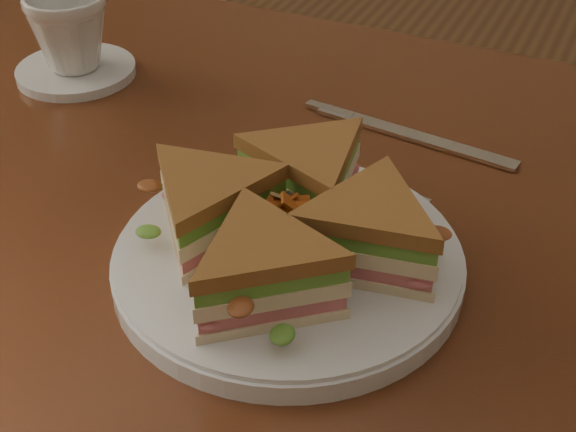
{
  "coord_description": "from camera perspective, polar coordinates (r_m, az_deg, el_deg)",
  "views": [
    {
      "loc": [
        0.2,
        -0.46,
        1.13
      ],
      "look_at": [
        0.01,
        -0.05,
        0.8
      ],
      "focal_mm": 50.0,
      "sensor_mm": 36.0,
      "label": 1
    }
  ],
  "objects": [
    {
      "name": "spoon",
      "position": [
        0.72,
        0.4,
        4.66
      ],
      "size": [
        0.18,
        0.05,
        0.01
      ],
      "rotation": [
        0.0,
        0.0,
        -0.2
      ],
      "color": "silver",
      "rests_on": "table"
    },
    {
      "name": "knife",
      "position": [
        0.76,
        7.92,
        5.89
      ],
      "size": [
        0.21,
        0.04,
        0.0
      ],
      "rotation": [
        0.0,
        0.0,
        -0.13
      ],
      "color": "silver",
      "rests_on": "table"
    },
    {
      "name": "coffee_cup",
      "position": [
        0.87,
        -15.28,
        12.53
      ],
      "size": [
        0.09,
        0.09,
        0.08
      ],
      "primitive_type": "imported",
      "rotation": [
        0.0,
        0.0,
        0.03
      ],
      "color": "silver",
      "rests_on": "saucer"
    },
    {
      "name": "crisps_mound",
      "position": [
        0.57,
        0.0,
        -0.73
      ],
      "size": [
        0.09,
        0.09,
        0.05
      ],
      "primitive_type": null,
      "color": "#BD5518",
      "rests_on": "plate"
    },
    {
      "name": "saucer",
      "position": [
        0.89,
        -14.82,
        9.94
      ],
      "size": [
        0.12,
        0.12,
        0.01
      ],
      "primitive_type": "cylinder",
      "color": "silver",
      "rests_on": "table"
    },
    {
      "name": "sandwich_wedges",
      "position": [
        0.57,
        0.0,
        -0.41
      ],
      "size": [
        0.25,
        0.25,
        0.06
      ],
      "color": "beige",
      "rests_on": "plate"
    },
    {
      "name": "table",
      "position": [
        0.69,
        1.19,
        -7.74
      ],
      "size": [
        1.2,
        0.8,
        0.75
      ],
      "color": "#3B1A0D",
      "rests_on": "ground"
    },
    {
      "name": "plate",
      "position": [
        0.59,
        0.0,
        -3.28
      ],
      "size": [
        0.26,
        0.26,
        0.02
      ],
      "primitive_type": "cylinder",
      "color": "silver",
      "rests_on": "table"
    }
  ]
}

